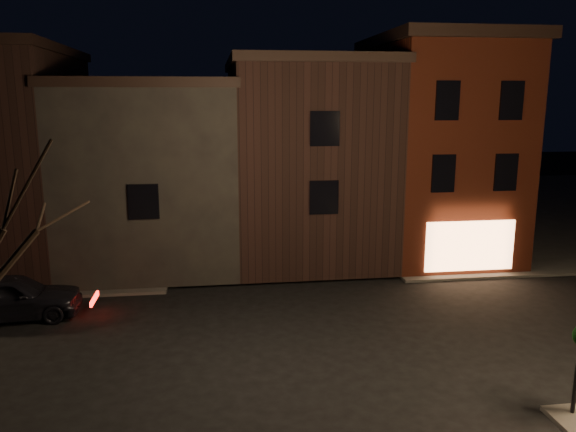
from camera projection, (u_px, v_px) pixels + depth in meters
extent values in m
plane|color=black|center=(310.00, 339.00, 18.34)|extent=(120.00, 120.00, 0.00)
cube|color=#2D2B28|center=(535.00, 207.00, 40.37)|extent=(30.00, 30.00, 0.12)
cube|color=#49180D|center=(438.00, 152.00, 27.56)|extent=(6.00, 8.00, 10.00)
cube|color=black|center=(444.00, 41.00, 26.48)|extent=(6.50, 8.50, 0.50)
cube|color=#ECA26A|center=(470.00, 246.00, 24.39)|extent=(4.00, 0.12, 2.20)
cube|color=black|center=(304.00, 162.00, 27.77)|extent=(7.00, 10.00, 9.00)
cube|color=black|center=(305.00, 64.00, 26.81)|extent=(7.30, 10.30, 0.40)
cube|color=black|center=(155.00, 175.00, 26.91)|extent=(7.50, 10.00, 8.00)
cube|color=black|center=(151.00, 85.00, 26.05)|extent=(7.80, 10.30, 0.40)
imported|color=black|center=(10.00, 297.00, 19.86)|extent=(4.92, 2.27, 1.63)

